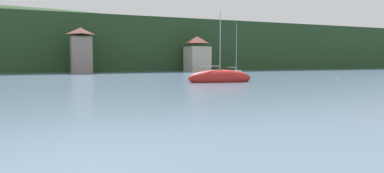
% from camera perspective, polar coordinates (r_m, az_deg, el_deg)
% --- Properties ---
extents(wooded_hillside, '(352.00, 75.03, 33.14)m').
position_cam_1_polar(wooded_hillside, '(128.88, -27.23, 5.18)').
color(wooded_hillside, '#264223').
rests_on(wooded_hillside, ground_plane).
extents(shore_building_west, '(4.45, 5.69, 9.91)m').
position_cam_1_polar(shore_building_west, '(80.38, -17.70, 5.54)').
color(shore_building_west, gray).
rests_on(shore_building_west, ground_plane).
extents(shore_building_westcentral, '(5.38, 6.24, 8.75)m').
position_cam_1_polar(shore_building_westcentral, '(87.92, 0.85, 5.26)').
color(shore_building_westcentral, '#BCB29E').
rests_on(shore_building_westcentral, ground_plane).
extents(sailboat_far_2, '(2.05, 6.27, 9.11)m').
position_cam_1_polar(sailboat_far_2, '(56.78, 7.23, 1.80)').
color(sailboat_far_2, '#2D754C').
rests_on(sailboat_far_2, ground_plane).
extents(sailboat_far_5, '(8.77, 3.68, 9.77)m').
position_cam_1_polar(sailboat_far_5, '(45.18, 4.60, 1.37)').
color(sailboat_far_5, red).
rests_on(sailboat_far_5, ground_plane).
extents(mooring_buoy_far, '(0.37, 0.37, 0.37)m').
position_cam_1_polar(mooring_buoy_far, '(62.00, 22.81, 1.38)').
color(mooring_buoy_far, orange).
rests_on(mooring_buoy_far, ground_plane).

